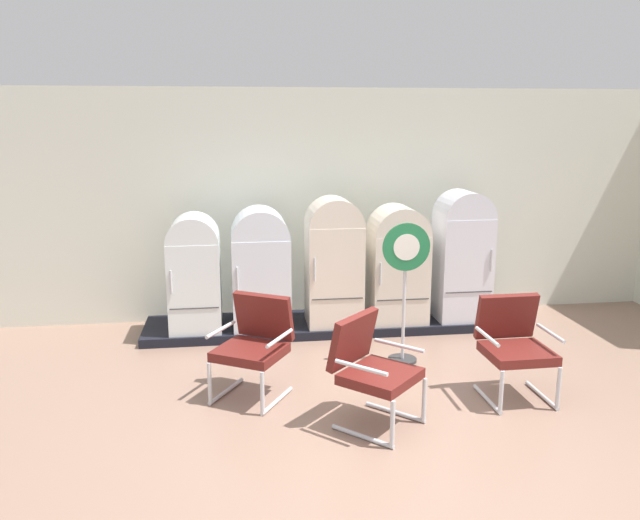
% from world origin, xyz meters
% --- Properties ---
extents(ground, '(12.00, 10.00, 0.05)m').
position_xyz_m(ground, '(0.00, 0.00, -0.03)').
color(ground, '#8B6C5B').
extents(back_wall, '(11.76, 0.12, 3.02)m').
position_xyz_m(back_wall, '(0.00, 3.66, 1.53)').
color(back_wall, silver).
rests_on(back_wall, ground).
extents(display_plinth, '(4.69, 0.95, 0.11)m').
position_xyz_m(display_plinth, '(0.00, 3.02, 0.05)').
color(display_plinth, black).
rests_on(display_plinth, ground).
extents(refrigerator_0, '(0.62, 0.69, 1.41)m').
position_xyz_m(refrigerator_0, '(-1.69, 2.92, 0.85)').
color(refrigerator_0, white).
rests_on(refrigerator_0, display_plinth).
extents(refrigerator_1, '(0.70, 0.72, 1.47)m').
position_xyz_m(refrigerator_1, '(-0.88, 2.94, 0.88)').
color(refrigerator_1, white).
rests_on(refrigerator_1, display_plinth).
extents(refrigerator_2, '(0.68, 0.61, 1.59)m').
position_xyz_m(refrigerator_2, '(0.02, 2.88, 0.95)').
color(refrigerator_2, silver).
rests_on(refrigerator_2, display_plinth).
extents(refrigerator_3, '(0.70, 0.65, 1.47)m').
position_xyz_m(refrigerator_3, '(0.83, 2.90, 0.88)').
color(refrigerator_3, silver).
rests_on(refrigerator_3, display_plinth).
extents(refrigerator_4, '(0.65, 0.62, 1.65)m').
position_xyz_m(refrigerator_4, '(1.67, 2.88, 0.99)').
color(refrigerator_4, white).
rests_on(refrigerator_4, display_plinth).
extents(armchair_left, '(0.86, 0.89, 0.98)m').
position_xyz_m(armchair_left, '(-1.03, 1.14, 0.55)').
color(armchair_left, silver).
rests_on(armchair_left, ground).
extents(armchair_right, '(0.68, 0.69, 0.98)m').
position_xyz_m(armchair_right, '(1.44, 0.78, 0.55)').
color(armchair_right, silver).
rests_on(armchair_right, ground).
extents(armchair_center, '(0.90, 0.90, 0.98)m').
position_xyz_m(armchair_center, '(-0.05, 0.40, 0.55)').
color(armchair_center, silver).
rests_on(armchair_center, ground).
extents(sign_stand, '(0.52, 0.32, 1.56)m').
position_xyz_m(sign_stand, '(0.62, 1.77, 0.82)').
color(sign_stand, '#2D2D30').
rests_on(sign_stand, ground).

